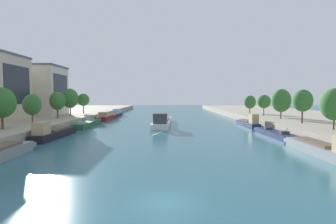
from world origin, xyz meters
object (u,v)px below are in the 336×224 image
object	(u,v)px
moored_boat_left_midway	(118,113)
moored_boat_right_end	(324,149)
moored_boat_left_far	(108,116)
barge_midriver	(163,121)
tree_right_end_of_row	(335,104)
tree_left_distant	(71,98)
moored_boat_right_far	(275,133)
tree_left_second	(33,105)
tree_left_midway	(2,103)
tree_right_third	(251,102)
tree_right_by_lamp	(265,102)
tree_right_distant	(303,101)
moored_boat_left_downstream	(88,124)
moored_boat_right_midway	(249,123)
moored_boat_left_lone	(54,133)
tree_left_end_of_row	(58,101)
tree_right_far	(282,101)
tree_left_nearest	(84,100)

from	to	relation	value
moored_boat_left_midway	moored_boat_right_end	size ratio (longest dim) A/B	0.84
moored_boat_left_far	barge_midriver	bearing A→B (deg)	-41.71
moored_boat_left_far	tree_right_end_of_row	distance (m)	61.45
tree_left_distant	moored_boat_right_far	bearing A→B (deg)	-27.96
barge_midriver	tree_left_second	size ratio (longest dim) A/B	3.88
tree_left_midway	tree_right_third	xyz separation A→B (m)	(54.76, 39.69, -0.75)
tree_left_second	tree_right_by_lamp	distance (m)	58.40
moored_boat_right_far	tree_right_distant	distance (m)	10.75
moored_boat_left_downstream	moored_boat_right_midway	distance (m)	39.70
moored_boat_left_midway	moored_boat_right_midway	bearing A→B (deg)	-42.18
tree_left_midway	moored_boat_right_midway	bearing A→B (deg)	21.25
tree_left_midway	tree_right_by_lamp	xyz separation A→B (m)	(54.96, 28.30, -0.35)
moored_boat_left_lone	tree_left_end_of_row	xyz separation A→B (m)	(-7.29, 18.43, 5.30)
moored_boat_left_far	tree_right_third	world-z (taller)	tree_right_third
tree_left_second	moored_boat_left_downstream	bearing A→B (deg)	47.35
moored_boat_left_far	tree_right_far	distance (m)	51.38
tree_left_second	tree_right_end_of_row	xyz separation A→B (m)	(55.99, -11.55, 0.42)
moored_boat_left_far	moored_boat_right_far	bearing A→B (deg)	-40.87
moored_boat_right_far	tree_right_by_lamp	size ratio (longest dim) A/B	2.26
tree_left_midway	tree_right_by_lamp	size ratio (longest dim) A/B	1.17
barge_midriver	tree_left_midway	xyz separation A→B (m)	(-26.41, -22.08, 5.31)
moored_boat_left_lone	tree_right_third	bearing A→B (deg)	38.58
moored_boat_left_midway	tree_right_third	xyz separation A→B (m)	(46.44, -14.27, 4.48)
moored_boat_left_midway	moored_boat_left_lone	bearing A→B (deg)	-90.82
moored_boat_right_midway	tree_left_nearest	distance (m)	51.98
moored_boat_right_midway	tree_right_far	world-z (taller)	tree_right_far
moored_boat_left_far	tree_left_midway	world-z (taller)	tree_left_midway
moored_boat_left_lone	tree_left_midway	bearing A→B (deg)	-164.77
barge_midriver	tree_right_distant	distance (m)	32.26
barge_midriver	tree_right_third	world-z (taller)	tree_right_third
moored_boat_left_midway	moored_boat_right_end	world-z (taller)	moored_boat_right_end
moored_boat_left_downstream	tree_right_distant	size ratio (longest dim) A/B	2.32
tree_right_far	tree_right_by_lamp	size ratio (longest dim) A/B	1.23
moored_boat_right_midway	tree_left_nearest	bearing A→B (deg)	155.98
moored_boat_right_end	tree_right_distant	size ratio (longest dim) A/B	2.12
moored_boat_right_midway	moored_boat_left_downstream	bearing A→B (deg)	178.01
barge_midriver	moored_boat_right_end	world-z (taller)	barge_midriver
moored_boat_right_midway	tree_left_midway	bearing A→B (deg)	-158.75
moored_boat_left_midway	tree_right_third	world-z (taller)	tree_right_third
tree_left_nearest	tree_right_distant	size ratio (longest dim) A/B	0.94
barge_midriver	tree_right_end_of_row	bearing A→B (deg)	-38.56
moored_boat_left_lone	moored_boat_right_far	bearing A→B (deg)	3.01
tree_right_far	tree_right_third	bearing A→B (deg)	92.40
tree_left_second	tree_right_third	world-z (taller)	tree_left_second
tree_left_end_of_row	tree_right_by_lamp	bearing A→B (deg)	8.12
tree_left_midway	moored_boat_left_far	bearing A→B (deg)	77.85
tree_right_end_of_row	moored_boat_right_end	bearing A→B (deg)	-127.92
moored_boat_right_midway	tree_left_midway	distance (m)	51.24
moored_boat_right_far	tree_left_nearest	world-z (taller)	tree_left_nearest
moored_boat_left_lone	tree_left_nearest	size ratio (longest dim) A/B	2.14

